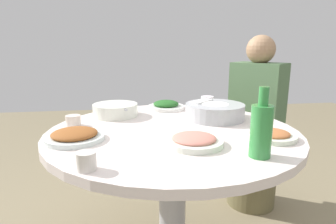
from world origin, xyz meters
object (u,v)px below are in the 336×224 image
(dish_greens, at_px, (166,105))
(stool_for_diner_left, at_px, (252,174))
(tea_cup_far, at_px, (86,161))
(green_bottle, at_px, (261,129))
(tea_cup_side, at_px, (207,102))
(dish_tofu_braise, at_px, (272,135))
(tea_cup_near, at_px, (73,121))
(soup_bowl, at_px, (115,110))
(dish_shrimp, at_px, (194,140))
(round_dining_table, at_px, (172,159))
(rice_bowl, at_px, (215,111))
(diner_left, at_px, (257,101))
(dish_stirfry, at_px, (75,136))

(dish_greens, height_order, stool_for_diner_left, dish_greens)
(tea_cup_far, bearing_deg, green_bottle, -87.28)
(tea_cup_far, xyz_separation_m, tea_cup_side, (0.83, -0.62, 0.01))
(dish_tofu_braise, height_order, green_bottle, green_bottle)
(green_bottle, xyz_separation_m, tea_cup_near, (0.50, 0.71, -0.07))
(soup_bowl, height_order, dish_greens, soup_bowl)
(dish_shrimp, distance_m, dish_greens, 0.66)
(soup_bowl, bearing_deg, round_dining_table, -137.95)
(rice_bowl, xyz_separation_m, dish_tofu_braise, (-0.36, -0.14, -0.03))
(dish_greens, xyz_separation_m, green_bottle, (-0.81, -0.21, 0.08))
(rice_bowl, xyz_separation_m, diner_left, (0.41, -0.43, -0.04))
(rice_bowl, relative_size, diner_left, 0.40)
(round_dining_table, height_order, rice_bowl, rice_bowl)
(rice_bowl, bearing_deg, green_bottle, 179.37)
(tea_cup_side, bearing_deg, rice_bowl, 172.07)
(rice_bowl, xyz_separation_m, soup_bowl, (0.14, 0.52, -0.01))
(tea_cup_side, bearing_deg, dish_greens, 88.89)
(soup_bowl, relative_size, dish_stirfry, 1.02)
(dish_shrimp, distance_m, tea_cup_far, 0.42)
(tea_cup_far, bearing_deg, rice_bowl, -46.10)
(soup_bowl, bearing_deg, dish_shrimp, -148.78)
(round_dining_table, distance_m, stool_for_diner_left, 0.97)
(tea_cup_far, bearing_deg, dish_stirfry, 15.81)
(tea_cup_side, distance_m, diner_left, 0.42)
(tea_cup_far, relative_size, stool_for_diner_left, 0.14)
(stool_for_diner_left, bearing_deg, dish_stirfry, 121.21)
(round_dining_table, xyz_separation_m, tea_cup_near, (0.13, 0.46, 0.17))
(green_bottle, bearing_deg, tea_cup_far, 92.72)
(tea_cup_far, distance_m, stool_for_diner_left, 1.51)
(dish_tofu_braise, distance_m, dish_greens, 0.73)
(dish_tofu_braise, bearing_deg, rice_bowl, 20.85)
(green_bottle, xyz_separation_m, tea_cup_side, (0.81, -0.04, -0.06))
(diner_left, bearing_deg, tea_cup_side, 108.71)
(dish_stirfry, relative_size, green_bottle, 0.98)
(rice_bowl, xyz_separation_m, dish_stirfry, (-0.26, 0.67, -0.02))
(dish_shrimp, bearing_deg, tea_cup_far, 114.88)
(dish_stirfry, bearing_deg, tea_cup_far, -164.19)
(dish_shrimp, relative_size, stool_for_diner_left, 0.50)
(dish_stirfry, bearing_deg, stool_for_diner_left, -58.79)
(tea_cup_far, bearing_deg, dish_shrimp, -65.12)
(rice_bowl, xyz_separation_m, stool_for_diner_left, (0.41, -0.43, -0.58))
(round_dining_table, xyz_separation_m, dish_shrimp, (-0.22, -0.05, 0.16))
(rice_bowl, bearing_deg, dish_stirfry, 111.21)
(dish_greens, distance_m, stool_for_diner_left, 0.87)
(rice_bowl, height_order, stool_for_diner_left, rice_bowl)
(soup_bowl, bearing_deg, tea_cup_side, -76.33)
(dish_tofu_braise, distance_m, stool_for_diner_left, 0.99)
(tea_cup_far, height_order, stool_for_diner_left, tea_cup_far)
(dish_stirfry, relative_size, tea_cup_far, 3.88)
(dish_shrimp, bearing_deg, tea_cup_side, -20.04)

